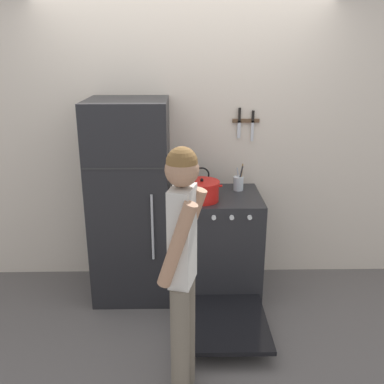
{
  "coord_description": "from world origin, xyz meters",
  "views": [
    {
      "loc": [
        0.0,
        -3.8,
        2.09
      ],
      "look_at": [
        0.06,
        -0.48,
        0.99
      ],
      "focal_mm": 40.0,
      "sensor_mm": 36.0,
      "label": 1
    }
  ],
  "objects_px": {
    "refrigerator": "(131,201)",
    "tea_kettle": "(202,184)",
    "utensil_jar": "(238,183)",
    "stove_range": "(219,245)",
    "dutch_oven_pot": "(201,191)",
    "person": "(182,262)"
  },
  "relations": [
    {
      "from": "tea_kettle",
      "to": "person",
      "type": "distance_m",
      "value": 1.37
    },
    {
      "from": "utensil_jar",
      "to": "stove_range",
      "type": "bearing_deg",
      "value": -135.2
    },
    {
      "from": "refrigerator",
      "to": "dutch_oven_pot",
      "type": "relative_size",
      "value": 5.09
    },
    {
      "from": "tea_kettle",
      "to": "utensil_jar",
      "type": "relative_size",
      "value": 0.92
    },
    {
      "from": "tea_kettle",
      "to": "utensil_jar",
      "type": "xyz_separation_m",
      "value": [
        0.32,
        0.01,
        0.01
      ]
    },
    {
      "from": "dutch_oven_pot",
      "to": "refrigerator",
      "type": "bearing_deg",
      "value": 167.45
    },
    {
      "from": "dutch_oven_pot",
      "to": "tea_kettle",
      "type": "distance_m",
      "value": 0.27
    },
    {
      "from": "person",
      "to": "refrigerator",
      "type": "bearing_deg",
      "value": 34.25
    },
    {
      "from": "utensil_jar",
      "to": "person",
      "type": "bearing_deg",
      "value": -109.79
    },
    {
      "from": "stove_range",
      "to": "person",
      "type": "relative_size",
      "value": 0.87
    },
    {
      "from": "dutch_oven_pot",
      "to": "utensil_jar",
      "type": "bearing_deg",
      "value": 38.82
    },
    {
      "from": "refrigerator",
      "to": "utensil_jar",
      "type": "height_order",
      "value": "refrigerator"
    },
    {
      "from": "utensil_jar",
      "to": "person",
      "type": "xyz_separation_m",
      "value": [
        -0.49,
        -1.37,
        -0.06
      ]
    },
    {
      "from": "refrigerator",
      "to": "tea_kettle",
      "type": "bearing_deg",
      "value": 12.13
    },
    {
      "from": "person",
      "to": "stove_range",
      "type": "bearing_deg",
      "value": -0.44
    },
    {
      "from": "dutch_oven_pot",
      "to": "utensil_jar",
      "type": "distance_m",
      "value": 0.43
    },
    {
      "from": "stove_range",
      "to": "dutch_oven_pot",
      "type": "xyz_separation_m",
      "value": [
        -0.16,
        -0.09,
        0.54
      ]
    },
    {
      "from": "stove_range",
      "to": "tea_kettle",
      "type": "height_order",
      "value": "tea_kettle"
    },
    {
      "from": "refrigerator",
      "to": "stove_range",
      "type": "xyz_separation_m",
      "value": [
        0.76,
        -0.04,
        -0.41
      ]
    },
    {
      "from": "stove_range",
      "to": "refrigerator",
      "type": "bearing_deg",
      "value": 177.07
    },
    {
      "from": "person",
      "to": "dutch_oven_pot",
      "type": "bearing_deg",
      "value": 6.31
    },
    {
      "from": "stove_range",
      "to": "dutch_oven_pot",
      "type": "relative_size",
      "value": 4.11
    }
  ]
}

